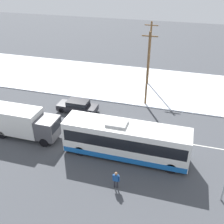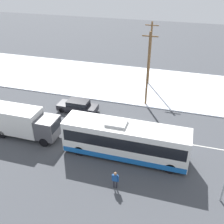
{
  "view_description": "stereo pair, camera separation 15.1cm",
  "coord_description": "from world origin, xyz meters",
  "views": [
    {
      "loc": [
        5.39,
        -21.93,
        15.56
      ],
      "look_at": [
        -1.48,
        1.54,
        1.4
      ],
      "focal_mm": 42.0,
      "sensor_mm": 36.0,
      "label": 1
    },
    {
      "loc": [
        5.53,
        -21.89,
        15.56
      ],
      "look_at": [
        -1.48,
        1.54,
        1.4
      ],
      "focal_mm": 42.0,
      "sensor_mm": 36.0,
      "label": 2
    }
  ],
  "objects": [
    {
      "name": "lane_marking_center",
      "position": [
        0.0,
        0.0,
        0.0
      ],
      "size": [
        60.0,
        0.12,
        0.0
      ],
      "color": "silver",
      "rests_on": "ground_plane"
    },
    {
      "name": "ground_plane",
      "position": [
        0.0,
        0.0,
        0.0
      ],
      "size": [
        120.0,
        120.0,
        0.0
      ],
      "primitive_type": "plane",
      "color": "#424449"
    },
    {
      "name": "utility_pole_roadside",
      "position": [
        1.27,
        6.92,
        4.66
      ],
      "size": [
        1.8,
        0.24,
        8.94
      ],
      "color": "brown",
      "rests_on": "ground_plane"
    },
    {
      "name": "utility_pole_snowlot",
      "position": [
        0.45,
        13.36,
        4.57
      ],
      "size": [
        1.8,
        0.24,
        8.76
      ],
      "color": "brown",
      "rests_on": "ground_plane"
    },
    {
      "name": "pedestrian_at_stop",
      "position": [
        1.49,
        -7.5,
        0.97
      ],
      "size": [
        0.57,
        0.25,
        1.58
      ],
      "color": "#23232D",
      "rests_on": "ground_plane"
    },
    {
      "name": "city_bus",
      "position": [
        1.25,
        -3.45,
        1.7
      ],
      "size": [
        11.2,
        2.57,
        3.48
      ],
      "color": "white",
      "rests_on": "ground_plane"
    },
    {
      "name": "snow_lot",
      "position": [
        0.0,
        12.71,
        0.06
      ],
      "size": [
        80.0,
        13.07,
        0.12
      ],
      "color": "silver",
      "rests_on": "ground_plane"
    },
    {
      "name": "sedan_car",
      "position": [
        -6.07,
        2.85,
        0.8
      ],
      "size": [
        4.71,
        1.8,
        1.47
      ],
      "rotation": [
        0.0,
        0.0,
        3.14
      ],
      "color": "black",
      "rests_on": "ground_plane"
    },
    {
      "name": "box_truck",
      "position": [
        -9.45,
        -3.29,
        1.69
      ],
      "size": [
        7.35,
        2.3,
        3.05
      ],
      "color": "silver",
      "rests_on": "ground_plane"
    }
  ]
}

